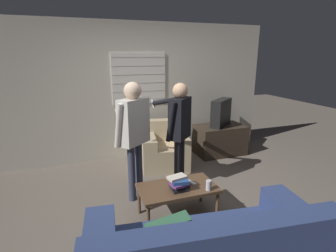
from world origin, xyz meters
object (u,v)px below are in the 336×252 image
at_px(tv, 221,113).
at_px(person_right_standing, 179,124).
at_px(armchair_beige, 164,148).
at_px(person_left_standing, 133,127).
at_px(spare_remote, 192,183).
at_px(book_stack, 179,183).
at_px(coffee_table, 178,190).
at_px(soda_can, 209,185).

bearing_deg(tv, person_right_standing, -0.27).
height_order(armchair_beige, person_left_standing, person_left_standing).
xyz_separation_m(tv, spare_remote, (-1.40, -1.73, -0.43)).
xyz_separation_m(armchair_beige, person_right_standing, (-0.07, -0.91, 0.69)).
bearing_deg(tv, book_stack, 9.55).
bearing_deg(coffee_table, tv, 47.48).
bearing_deg(armchair_beige, tv, -163.21).
distance_m(person_right_standing, soda_can, 1.04).
height_order(book_stack, soda_can, book_stack).
distance_m(armchair_beige, coffee_table, 1.64).
distance_m(coffee_table, tv, 2.42).
bearing_deg(coffee_table, book_stack, -100.12).
distance_m(soda_can, spare_remote, 0.25).
bearing_deg(person_left_standing, person_right_standing, -32.08).
bearing_deg(book_stack, soda_can, -19.57).
xyz_separation_m(person_left_standing, book_stack, (0.38, -0.70, -0.55)).
height_order(armchair_beige, coffee_table, armchair_beige).
relative_size(coffee_table, book_stack, 3.56).
bearing_deg(person_left_standing, book_stack, -99.62).
bearing_deg(person_right_standing, tv, -5.65).
distance_m(tv, person_left_standing, 2.29).
xyz_separation_m(armchair_beige, spare_remote, (-0.16, -1.58, 0.11)).
bearing_deg(person_right_standing, soda_can, -132.36).
relative_size(armchair_beige, spare_remote, 6.99).
bearing_deg(soda_can, person_right_standing, 91.94).
bearing_deg(spare_remote, person_left_standing, 112.32).
height_order(armchair_beige, tv, tv).
relative_size(armchair_beige, soda_can, 7.52).
relative_size(armchair_beige, coffee_table, 1.00).
bearing_deg(book_stack, armchair_beige, 77.57).
relative_size(armchair_beige, person_left_standing, 0.58).
bearing_deg(person_left_standing, spare_remote, -83.90).
distance_m(book_stack, soda_can, 0.35).
bearing_deg(book_stack, coffee_table, 79.88).
bearing_deg(soda_can, tv, 56.56).
xyz_separation_m(coffee_table, person_right_standing, (0.29, 0.70, 0.64)).
height_order(tv, spare_remote, tv).
height_order(soda_can, spare_remote, soda_can).
bearing_deg(spare_remote, armchair_beige, 62.35).
height_order(armchair_beige, book_stack, armchair_beige).
distance_m(tv, book_stack, 2.46).
bearing_deg(armchair_beige, person_left_standing, 62.89).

